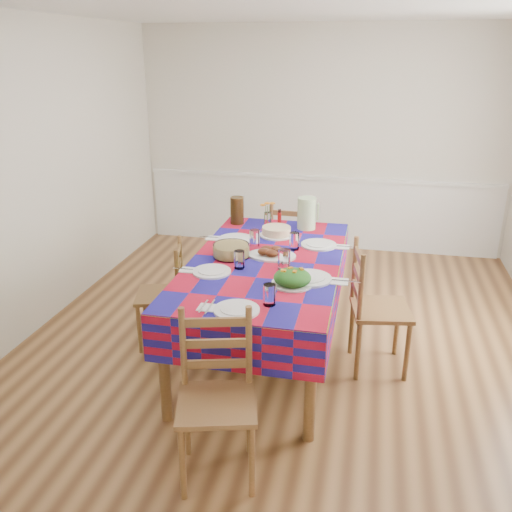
{
  "coord_description": "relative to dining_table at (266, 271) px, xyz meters",
  "views": [
    {
      "loc": [
        0.64,
        -4.2,
        2.39
      ],
      "look_at": [
        -0.24,
        -0.18,
        0.82
      ],
      "focal_mm": 38.0,
      "sensor_mm": 36.0,
      "label": 1
    }
  ],
  "objects": [
    {
      "name": "chair_near",
      "position": [
        -0.01,
        -1.37,
        -0.25
      ],
      "size": [
        0.55,
        0.53,
        1.02
      ],
      "rotation": [
        0.0,
        0.0,
        0.26
      ],
      "color": "brown",
      "rests_on": "room"
    },
    {
      "name": "setting_right_near",
      "position": [
        0.31,
        -0.26,
        0.13
      ],
      "size": [
        0.62,
        0.36,
        0.16
      ],
      "rotation": [
        0.0,
        0.0,
        -1.57
      ],
      "color": "white",
      "rests_on": "dining_table"
    },
    {
      "name": "hot_sauce",
      "position": [
        -0.05,
        0.91,
        0.17
      ],
      "size": [
        0.04,
        0.04,
        0.16
      ],
      "primitive_type": "cylinder",
      "color": "#BB100E",
      "rests_on": "dining_table"
    },
    {
      "name": "chair_right",
      "position": [
        0.87,
        -0.01,
        -0.24
      ],
      "size": [
        0.51,
        0.53,
        1.04
      ],
      "rotation": [
        0.0,
        0.0,
        1.74
      ],
      "color": "brown",
      "rests_on": "room"
    },
    {
      "name": "name_card",
      "position": [
        -0.0,
        -1.06,
        0.11
      ],
      "size": [
        0.1,
        0.03,
        0.02
      ],
      "primitive_type": "cube",
      "color": "white",
      "rests_on": "dining_table"
    },
    {
      "name": "flower_vase",
      "position": [
        -0.16,
        0.9,
        0.19
      ],
      "size": [
        0.14,
        0.12,
        0.23
      ],
      "color": "white",
      "rests_on": "dining_table"
    },
    {
      "name": "room",
      "position": [
        0.13,
        0.3,
        0.6
      ],
      "size": [
        4.58,
        5.08,
        2.78
      ],
      "color": "brown",
      "rests_on": "ground"
    },
    {
      "name": "salad_platter",
      "position": [
        0.28,
        -0.43,
        0.14
      ],
      "size": [
        0.3,
        0.3,
        0.12
      ],
      "color": "white",
      "rests_on": "dining_table"
    },
    {
      "name": "pasta_bowl",
      "position": [
        -0.28,
        0.01,
        0.15
      ],
      "size": [
        0.29,
        0.29,
        0.11
      ],
      "color": "white",
      "rests_on": "dining_table"
    },
    {
      "name": "wainscot",
      "position": [
        0.13,
        2.78,
        -0.26
      ],
      "size": [
        4.41,
        0.06,
        0.92
      ],
      "color": "white",
      "rests_on": "room"
    },
    {
      "name": "setting_right_far",
      "position": [
        0.31,
        0.37,
        0.13
      ],
      "size": [
        0.57,
        0.33,
        0.15
      ],
      "rotation": [
        0.0,
        0.0,
        -1.57
      ],
      "color": "white",
      "rests_on": "dining_table"
    },
    {
      "name": "chair_left",
      "position": [
        -0.87,
        0.01,
        -0.3
      ],
      "size": [
        0.48,
        0.49,
        0.92
      ],
      "rotation": [
        0.0,
        0.0,
        -1.3
      ],
      "color": "brown",
      "rests_on": "room"
    },
    {
      "name": "cake",
      "position": [
        -0.02,
        0.6,
        0.14
      ],
      "size": [
        0.3,
        0.3,
        0.08
      ],
      "color": "white",
      "rests_on": "dining_table"
    },
    {
      "name": "serving_utensils",
      "position": [
        0.17,
        -0.12,
        0.1
      ],
      "size": [
        0.17,
        0.37,
        0.01
      ],
      "color": "black",
      "rests_on": "dining_table"
    },
    {
      "name": "setting_left_near",
      "position": [
        -0.28,
        -0.29,
        0.13
      ],
      "size": [
        0.53,
        0.31,
        0.14
      ],
      "rotation": [
        0.0,
        0.0,
        1.57
      ],
      "color": "white",
      "rests_on": "dining_table"
    },
    {
      "name": "meat_platter",
      "position": [
        0.03,
        0.08,
        0.13
      ],
      "size": [
        0.39,
        0.28,
        0.08
      ],
      "color": "white",
      "rests_on": "dining_table"
    },
    {
      "name": "green_pitcher",
      "position": [
        0.21,
        0.87,
        0.24
      ],
      "size": [
        0.17,
        0.17,
        0.29
      ],
      "primitive_type": "cylinder",
      "color": "#AFD798",
      "rests_on": "dining_table"
    },
    {
      "name": "tea_pitcher",
      "position": [
        -0.46,
        0.89,
        0.22
      ],
      "size": [
        0.13,
        0.13,
        0.26
      ],
      "primitive_type": "cylinder",
      "color": "#311F0B",
      "rests_on": "dining_table"
    },
    {
      "name": "chair_far",
      "position": [
        -0.0,
        1.37,
        -0.28
      ],
      "size": [
        0.44,
        0.42,
        0.96
      ],
      "rotation": [
        0.0,
        0.0,
        3.11
      ],
      "color": "brown",
      "rests_on": "room"
    },
    {
      "name": "setting_near_head",
      "position": [
        0.06,
        -0.87,
        0.13
      ],
      "size": [
        0.48,
        0.32,
        0.14
      ],
      "color": "white",
      "rests_on": "dining_table"
    },
    {
      "name": "setting_left_far",
      "position": [
        -0.28,
        0.36,
        0.13
      ],
      "size": [
        0.57,
        0.34,
        0.15
      ],
      "rotation": [
        0.0,
        0.0,
        1.57
      ],
      "color": "white",
      "rests_on": "dining_table"
    },
    {
      "name": "dining_table",
      "position": [
        0.0,
        0.0,
        0.0
      ],
      "size": [
        1.17,
        2.17,
        0.85
      ],
      "color": "brown",
      "rests_on": "room"
    }
  ]
}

